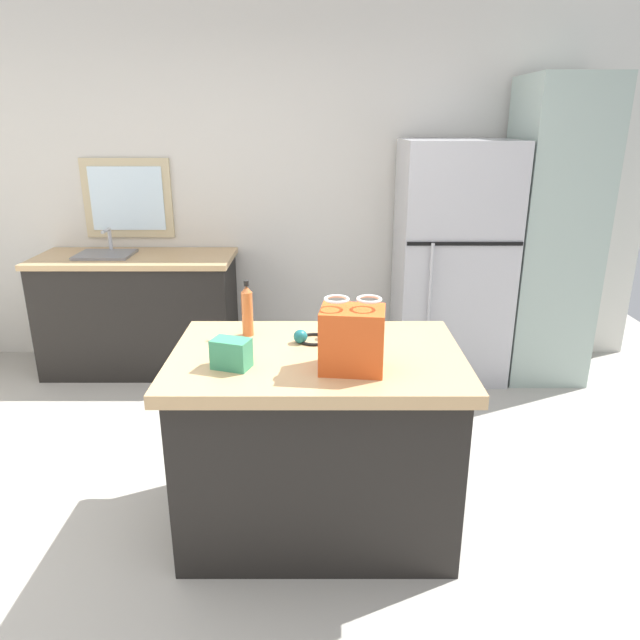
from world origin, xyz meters
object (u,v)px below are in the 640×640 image
at_px(kitchen_island, 320,440).
at_px(ear_defenders, 317,336).
at_px(refrigerator, 454,262).
at_px(shopping_bag, 355,339).
at_px(small_box, 234,353).
at_px(bottle, 250,311).
at_px(tall_cabinet, 553,234).

height_order(kitchen_island, ear_defenders, ear_defenders).
distance_m(refrigerator, ear_defenders, 1.94).
height_order(shopping_bag, small_box, shopping_bag).
relative_size(shopping_bag, bottle, 1.15).
relative_size(shopping_bag, ear_defenders, 1.54).
bearing_deg(small_box, ear_defenders, 42.75).
height_order(refrigerator, small_box, refrigerator).
xyz_separation_m(tall_cabinet, ear_defenders, (-1.69, -1.66, -0.17)).
height_order(refrigerator, bottle, refrigerator).
height_order(small_box, ear_defenders, small_box).
bearing_deg(refrigerator, small_box, -124.01).
bearing_deg(ear_defenders, small_box, -137.25).
xyz_separation_m(refrigerator, shopping_bag, (-0.84, -1.99, 0.15)).
height_order(tall_cabinet, bottle, tall_cabinet).
bearing_deg(kitchen_island, shopping_bag, -51.37).
bearing_deg(bottle, shopping_bag, -40.73).
xyz_separation_m(kitchen_island, shopping_bag, (0.14, -0.18, 0.57)).
distance_m(refrigerator, shopping_bag, 2.16).
bearing_deg(refrigerator, shopping_bag, -112.80).
xyz_separation_m(refrigerator, tall_cabinet, (0.70, 0.00, 0.21)).
distance_m(kitchen_island, ear_defenders, 0.48).
relative_size(refrigerator, small_box, 11.33).
height_order(refrigerator, ear_defenders, refrigerator).
bearing_deg(tall_cabinet, refrigerator, -179.98).
height_order(tall_cabinet, ear_defenders, tall_cabinet).
xyz_separation_m(refrigerator, small_box, (-1.33, -1.97, 0.08)).
bearing_deg(ear_defenders, bottle, 166.24).
height_order(kitchen_island, bottle, bottle).
xyz_separation_m(bottle, ear_defenders, (0.31, -0.08, -0.10)).
xyz_separation_m(kitchen_island, small_box, (-0.35, -0.16, 0.50)).
distance_m(kitchen_island, bottle, 0.68).
bearing_deg(bottle, ear_defenders, -13.76).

